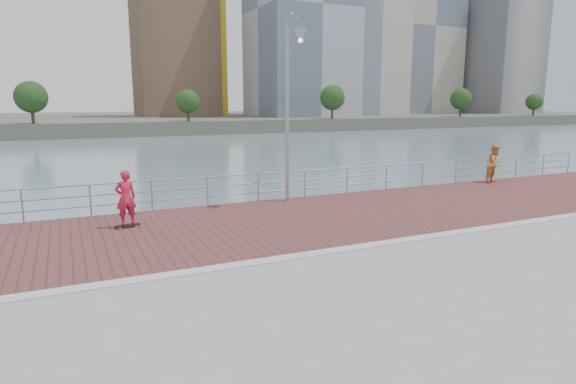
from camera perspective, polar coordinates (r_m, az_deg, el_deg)
name	(u,v)px	position (r m, az deg, el deg)	size (l,w,h in m)	color
water	(320,326)	(13.31, 3.78, -15.59)	(400.00, 400.00, 0.00)	slate
brick_lane	(267,223)	(15.68, -2.47, -3.66)	(40.00, 6.80, 0.02)	brown
curb	(321,253)	(12.55, 3.89, -7.24)	(40.00, 0.40, 0.06)	#B7B5AD
far_shore	(87,121)	(133.15, -22.68, 7.80)	(320.00, 95.00, 2.50)	#4C5142
guardrail	(233,186)	(18.65, -6.50, 0.72)	(39.06, 0.06, 1.13)	#8C9EA8
street_lamp	(293,77)	(18.26, 0.57, 13.46)	(0.49, 1.43, 6.73)	gray
skateboard	(127,225)	(15.85, -18.50, -3.76)	(0.80, 0.31, 0.09)	black
skateboarder	(126,198)	(15.66, -18.68, -0.65)	(0.63, 0.41, 1.72)	red
bystander	(495,164)	(25.43, 23.33, 3.10)	(0.89, 0.69, 1.82)	#D4883E
skyline	(217,19)	(121.76, -8.47, 19.66)	(233.00, 41.00, 62.60)	#ADA38E
shoreline_trees	(233,99)	(92.26, -6.49, 10.85)	(169.23, 5.12, 6.83)	#473323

